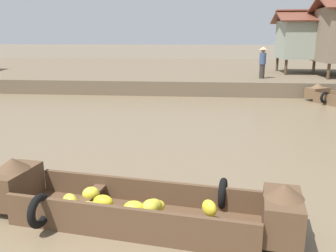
# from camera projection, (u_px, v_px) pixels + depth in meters

# --- Properties ---
(ground_plane) EXTENTS (300.00, 300.00, 0.00)m
(ground_plane) POSITION_uv_depth(u_px,v_px,m) (153.00, 129.00, 11.32)
(ground_plane) COLOR #726047
(riverbank_strip) EXTENTS (160.00, 20.00, 0.73)m
(riverbank_strip) POSITION_uv_depth(u_px,v_px,m) (183.00, 71.00, 27.29)
(riverbank_strip) COLOR brown
(riverbank_strip) RESTS_ON ground
(banana_boat) EXTENTS (4.98, 1.69, 0.89)m
(banana_boat) POSITION_uv_depth(u_px,v_px,m) (135.00, 205.00, 5.53)
(banana_boat) COLOR brown
(banana_boat) RESTS_ON ground
(stilt_house_mid_left) EXTENTS (5.04, 3.45, 3.76)m
(stilt_house_mid_left) POSITION_uv_depth(u_px,v_px,m) (317.00, 38.00, 21.37)
(stilt_house_mid_left) COLOR #4C3826
(stilt_house_mid_left) RESTS_ON riverbank_strip
(vendor_person) EXTENTS (0.44, 0.44, 1.66)m
(vendor_person) POSITION_uv_depth(u_px,v_px,m) (263.00, 61.00, 18.81)
(vendor_person) COLOR #332D28
(vendor_person) RESTS_ON riverbank_strip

